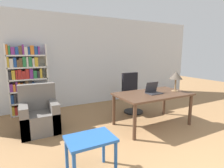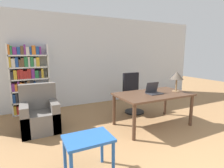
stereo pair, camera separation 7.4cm
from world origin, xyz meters
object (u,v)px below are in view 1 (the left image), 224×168
at_px(table_lamp, 176,76).
at_px(bookshelf, 27,81).
at_px(laptop, 153,91).
at_px(side_table_blue, 90,144).
at_px(armchair, 40,116).
at_px(desk, 153,97).
at_px(office_chair, 132,94).

bearing_deg(table_lamp, bookshelf, 144.25).
relative_size(laptop, side_table_blue, 0.53).
bearing_deg(bookshelf, armchair, -83.37).
xyz_separation_m(desk, laptop, (-0.00, -0.01, 0.14)).
bearing_deg(bookshelf, side_table_blue, -78.72).
distance_m(table_lamp, armchair, 3.09).
height_order(table_lamp, office_chair, table_lamp).
bearing_deg(office_chair, side_table_blue, -135.58).
bearing_deg(office_chair, armchair, -176.47).
xyz_separation_m(laptop, table_lamp, (0.59, -0.07, 0.30)).
distance_m(desk, armchair, 2.43).
distance_m(laptop, bookshelf, 3.20).
height_order(office_chair, bookshelf, bookshelf).
height_order(armchair, bookshelf, bookshelf).
distance_m(table_lamp, side_table_blue, 2.63).
bearing_deg(laptop, table_lamp, -6.52).
bearing_deg(armchair, office_chair, 3.53).
relative_size(desk, side_table_blue, 2.67).
height_order(table_lamp, armchair, table_lamp).
bearing_deg(armchair, laptop, -19.83).
xyz_separation_m(table_lamp, side_table_blue, (-2.41, -0.85, -0.64)).
xyz_separation_m(armchair, bookshelf, (-0.15, 1.28, 0.56)).
relative_size(laptop, office_chair, 0.30).
relative_size(desk, armchair, 1.68).
relative_size(laptop, table_lamp, 0.70).
xyz_separation_m(laptop, office_chair, (0.11, 0.96, -0.30)).
xyz_separation_m(desk, armchair, (-2.27, 0.81, -0.32)).
distance_m(laptop, side_table_blue, 2.06).
height_order(office_chair, armchair, office_chair).
height_order(laptop, bookshelf, bookshelf).
height_order(desk, side_table_blue, desk).
relative_size(office_chair, side_table_blue, 1.76).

